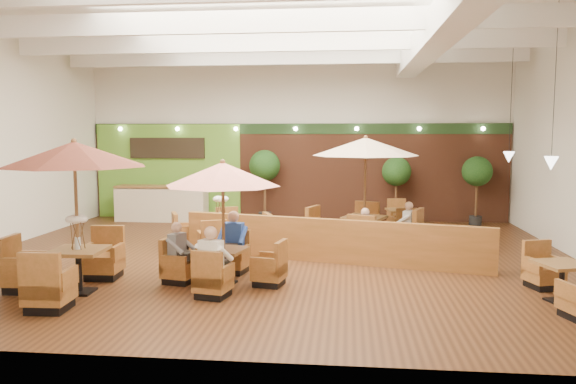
# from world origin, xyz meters

# --- Properties ---
(room) EXTENTS (14.04, 14.00, 5.52)m
(room) POSITION_xyz_m (0.25, 1.22, 3.63)
(room) COLOR #381E0F
(room) RESTS_ON ground
(service_counter) EXTENTS (3.00, 0.75, 1.18)m
(service_counter) POSITION_xyz_m (-4.40, 5.10, 0.58)
(service_counter) COLOR beige
(service_counter) RESTS_ON ground
(booth_divider) EXTENTS (6.97, 1.85, 0.99)m
(booth_divider) POSITION_xyz_m (1.34, -0.32, 0.49)
(booth_divider) COLOR brown
(booth_divider) RESTS_ON ground
(table_0) EXTENTS (2.69, 2.77, 2.82)m
(table_0) POSITION_xyz_m (-3.20, -3.26, 2.00)
(table_0) COLOR brown
(table_0) RESTS_ON ground
(table_1) EXTENTS (2.44, 2.44, 2.41)m
(table_1) POSITION_xyz_m (-0.64, -2.39, 1.66)
(table_1) COLOR brown
(table_1) RESTS_ON ground
(table_2) EXTENTS (2.99, 2.99, 2.85)m
(table_2) POSITION_xyz_m (2.15, 1.28, 1.92)
(table_2) COLOR brown
(table_2) RESTS_ON ground
(table_3) EXTENTS (2.64, 2.64, 1.51)m
(table_3) POSITION_xyz_m (-1.42, 0.79, 0.42)
(table_3) COLOR brown
(table_3) RESTS_ON ground
(table_4) EXTENTS (0.99, 2.48, 0.88)m
(table_4) POSITION_xyz_m (5.40, -2.93, 0.34)
(table_4) COLOR brown
(table_4) RESTS_ON ground
(table_5) EXTENTS (0.91, 2.42, 0.88)m
(table_5) POSITION_xyz_m (3.28, 3.66, 0.34)
(table_5) COLOR brown
(table_5) RESTS_ON ground
(topiary_0) EXTENTS (1.02, 1.02, 2.36)m
(topiary_0) POSITION_xyz_m (-0.97, 5.30, 1.76)
(topiary_0) COLOR black
(topiary_0) RESTS_ON ground
(topiary_1) EXTENTS (0.93, 0.93, 2.16)m
(topiary_1) POSITION_xyz_m (3.27, 5.30, 1.61)
(topiary_1) COLOR black
(topiary_1) RESTS_ON ground
(topiary_2) EXTENTS (0.94, 0.94, 2.18)m
(topiary_2) POSITION_xyz_m (5.77, 5.30, 1.63)
(topiary_2) COLOR black
(topiary_2) RESTS_ON ground
(diner_0) EXTENTS (0.45, 0.42, 0.83)m
(diner_0) POSITION_xyz_m (-0.64, -3.27, 0.77)
(diner_0) COLOR white
(diner_0) RESTS_ON ground
(diner_1) EXTENTS (0.43, 0.36, 0.84)m
(diner_1) POSITION_xyz_m (-0.64, -1.51, 0.77)
(diner_1) COLOR #24459E
(diner_1) RESTS_ON ground
(diner_2) EXTENTS (0.36, 0.40, 0.73)m
(diner_2) POSITION_xyz_m (-1.52, -2.39, 0.73)
(diner_2) COLOR slate
(diner_2) RESTS_ON ground
(diner_3) EXTENTS (0.41, 0.39, 0.72)m
(diner_3) POSITION_xyz_m (2.15, 0.23, 0.73)
(diner_3) COLOR #24459E
(diner_3) RESTS_ON ground
(diner_4) EXTENTS (0.39, 0.42, 0.75)m
(diner_4) POSITION_xyz_m (3.20, 1.28, 0.74)
(diner_4) COLOR white
(diner_4) RESTS_ON ground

